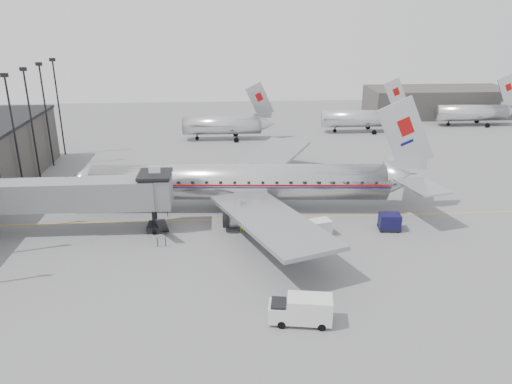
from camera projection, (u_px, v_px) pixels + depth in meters
ground at (243, 242)px, 51.03m from camera, size 160.00×160.00×0.00m
hangar at (437, 102)px, 108.83m from camera, size 30.00×12.00×6.00m
apron_line at (267, 218)px, 56.82m from camera, size 60.00×0.15×0.01m
jet_bridge at (82, 195)px, 51.95m from camera, size 21.00×6.20×7.10m
floodlight_masts at (4, 136)px, 58.52m from camera, size 0.90×42.25×15.25m
distant_aircraft_near at (223, 125)px, 89.19m from camera, size 16.39×3.20×10.26m
distant_aircraft_mid at (360, 118)px, 94.55m from camera, size 16.39×3.20×10.26m
distant_aircraft_far at (473, 112)px, 99.78m from camera, size 16.39×3.20×10.26m
airliner at (247, 182)px, 58.23m from camera, size 42.84×39.59×13.54m
service_van at (301, 309)px, 37.69m from camera, size 5.02×2.57×2.25m
baggage_cart_navy at (390, 222)px, 53.54m from camera, size 2.49×2.00×1.82m
baggage_cart_white at (320, 227)px, 52.30m from camera, size 2.58×2.23×1.72m
ramp_worker at (242, 225)px, 53.10m from camera, size 0.61×0.42×1.61m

